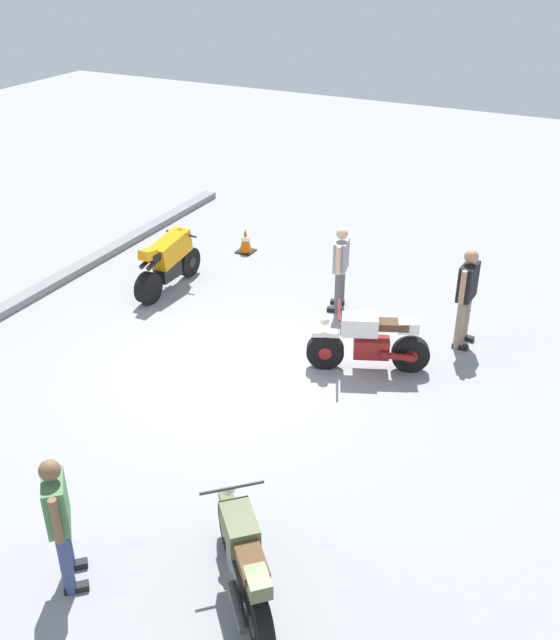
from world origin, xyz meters
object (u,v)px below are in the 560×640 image
motorcycle_olive_vintage (244,560)px  motorcycle_orange_sportbike (169,260)px  person_in_black_shirt (467,291)px  motorcycle_cream_vintage (369,343)px  person_in_gray_shirt (341,264)px  traffic_cone (246,241)px  person_in_green_shirt (59,516)px

motorcycle_olive_vintage → motorcycle_orange_sportbike: (5.81, 4.90, 0.11)m
motorcycle_olive_vintage → person_in_black_shirt: bearing=-49.3°
motorcycle_olive_vintage → person_in_black_shirt: size_ratio=0.89×
motorcycle_olive_vintage → motorcycle_orange_sportbike: motorcycle_orange_sportbike is taller
motorcycle_cream_vintage → motorcycle_orange_sportbike: 4.61m
person_in_gray_shirt → traffic_cone: size_ratio=3.01×
traffic_cone → person_in_gray_shirt: bearing=-118.3°
motorcycle_olive_vintage → person_in_gray_shirt: (6.51, 1.63, 0.41)m
person_in_green_shirt → traffic_cone: 9.15m
motorcycle_olive_vintage → person_in_gray_shirt: 6.72m
motorcycle_cream_vintage → person_in_green_shirt: (-5.48, 1.37, 0.45)m
motorcycle_orange_sportbike → person_in_black_shirt: person_in_black_shirt is taller
motorcycle_olive_vintage → person_in_black_shirt: 6.31m
person_in_gray_shirt → person_in_green_shirt: 7.21m
motorcycle_cream_vintage → person_in_black_shirt: person_in_black_shirt is taller
person_in_black_shirt → person_in_gray_shirt: bearing=177.1°
motorcycle_olive_vintage → person_in_gray_shirt: size_ratio=0.97×
person_in_gray_shirt → person_in_green_shirt: bearing=77.1°
person_in_green_shirt → person_in_black_shirt: person_in_black_shirt is taller
motorcycle_orange_sportbike → person_in_black_shirt: size_ratio=1.13×
motorcycle_cream_vintage → person_in_black_shirt: 1.91m
person_in_gray_shirt → person_in_green_shirt: (-7.20, 0.15, 0.04)m
person_in_green_shirt → traffic_cone: (8.73, 2.67, -0.68)m
motorcycle_olive_vintage → motorcycle_cream_vintage: size_ratio=0.83×
person_in_black_shirt → motorcycle_cream_vintage: bearing=-123.8°
person_in_gray_shirt → motorcycle_olive_vintage: bearing=92.4°
person_in_gray_shirt → traffic_cone: bearing=-40.0°
person_in_black_shirt → traffic_cone: 5.52m
person_in_green_shirt → person_in_black_shirt: bearing=28.1°
motorcycle_orange_sportbike → person_in_gray_shirt: 3.36m
person_in_gray_shirt → traffic_cone: person_in_gray_shirt is taller
person_in_gray_shirt → motorcycle_cream_vintage: bearing=113.6°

